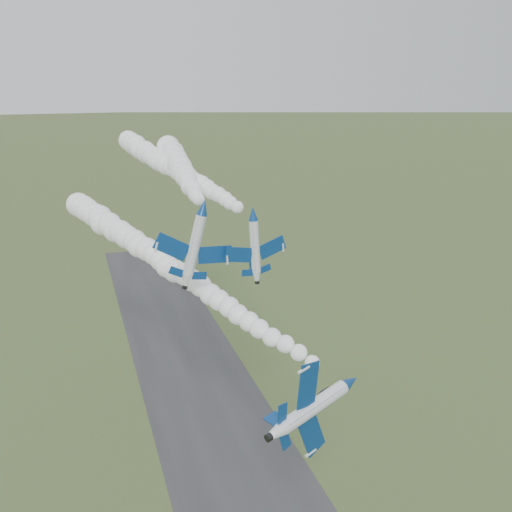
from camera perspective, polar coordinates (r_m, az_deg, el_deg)
The scene contains 7 objects.
runway at distance 105.92m, azimuth -2.49°, elevation -19.56°, with size 24.00×260.00×0.04m, color #2E2E31.
jet_lead at distance 64.73m, azimuth 9.49°, elevation -12.35°, with size 6.54×12.98×11.07m.
smoke_trail_jet_lead at distance 92.87m, azimuth -9.19°, elevation -0.63°, with size 4.93×74.13×4.93m, color white, non-canonical shape.
jet_pair_left at distance 76.46m, azimuth -5.26°, elevation 4.89°, with size 10.52×12.93×3.90m.
smoke_trail_jet_pair_left at distance 105.94m, azimuth -7.52°, elevation 8.69°, with size 5.11×54.21×5.11m, color white, non-canonical shape.
jet_pair_right at distance 77.90m, azimuth -0.27°, elevation 4.27°, with size 9.52×11.28×2.81m.
smoke_trail_jet_pair_right at distance 113.84m, azimuth -8.70°, elevation 8.93°, with size 4.87×73.22×4.87m, color white, non-canonical shape.
Camera 1 is at (-22.40, -51.23, 64.20)m, focal length 40.00 mm.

